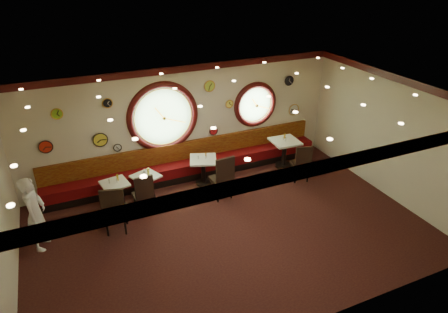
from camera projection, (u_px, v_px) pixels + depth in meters
floor at (229, 229)px, 9.36m from camera, size 9.00×6.00×0.00m
ceiling at (230, 99)px, 7.91m from camera, size 9.00×6.00×0.02m
wall_back at (184, 122)px, 11.08m from camera, size 9.00×0.02×3.20m
wall_front at (309, 255)px, 6.19m from camera, size 9.00×0.02×3.20m
wall_right at (388, 136)px, 10.25m from camera, size 0.02×6.00×3.20m
molding_back at (183, 69)px, 10.35m from camera, size 9.00×0.10×0.18m
molding_front at (318, 168)px, 5.54m from camera, size 9.00×0.10×0.18m
molding_right at (398, 78)px, 9.55m from camera, size 0.10×6.00×0.18m
banquette_base at (190, 174)px, 11.53m from camera, size 8.00×0.55×0.20m
banquette_seat at (190, 166)px, 11.42m from camera, size 8.00×0.55×0.30m
banquette_back at (187, 150)px, 11.41m from camera, size 8.00×0.10×0.55m
porthole_left_glass at (163, 117)px, 10.74m from camera, size 1.66×0.02×1.66m
porthole_left_frame at (163, 117)px, 10.73m from camera, size 1.98×0.18×1.98m
porthole_left_ring at (163, 117)px, 10.71m from camera, size 1.61×0.03×1.61m
porthole_right_glass at (255, 104)px, 11.78m from camera, size 1.10×0.02×1.10m
porthole_right_frame at (255, 105)px, 11.76m from camera, size 1.38×0.18×1.38m
porthole_right_ring at (256, 105)px, 11.74m from camera, size 1.09×0.03×1.09m
wall_clock_0 at (289, 81)px, 11.87m from camera, size 0.28×0.03×0.28m
wall_clock_1 at (213, 131)px, 11.53m from camera, size 0.24×0.03×0.24m
wall_clock_2 at (294, 110)px, 12.39m from camera, size 0.34×0.03×0.34m
wall_clock_3 at (100, 140)px, 10.26m from camera, size 0.36×0.03×0.36m
wall_clock_4 at (117, 148)px, 10.54m from camera, size 0.20×0.03×0.20m
wall_clock_5 at (209, 86)px, 10.88m from camera, size 0.30×0.03×0.30m
wall_clock_6 at (57, 114)px, 9.55m from camera, size 0.26×0.03×0.26m
wall_clock_7 at (107, 103)px, 9.94m from camera, size 0.24×0.03×0.24m
wall_clock_8 at (229, 104)px, 11.37m from camera, size 0.22×0.03×0.22m
wall_clock_9 at (46, 147)px, 9.77m from camera, size 0.32×0.03×0.32m
table_a at (116, 192)px, 10.02m from camera, size 0.73×0.73×0.69m
table_b at (147, 184)px, 10.36m from camera, size 0.81×0.81×0.68m
table_c at (203, 168)px, 11.00m from camera, size 0.91×0.91×0.78m
table_d at (284, 150)px, 11.89m from camera, size 0.83×0.83×0.86m
chair_a at (114, 207)px, 8.94m from camera, size 0.63×0.63×0.76m
chair_b at (144, 192)px, 9.67m from camera, size 0.48×0.48×0.67m
chair_c at (223, 175)px, 10.23m from camera, size 0.56×0.56×0.77m
chair_d at (302, 161)px, 11.07m from camera, size 0.57×0.57×0.69m
condiment_a_salt at (109, 182)px, 9.86m from camera, size 0.04×0.04×0.10m
condiment_b_salt at (144, 173)px, 10.27m from camera, size 0.04×0.04×0.11m
condiment_c_salt at (198, 157)px, 10.84m from camera, size 0.03×0.03×0.09m
condiment_d_salt at (283, 138)px, 11.76m from camera, size 0.03×0.03×0.09m
condiment_a_pepper at (117, 181)px, 9.90m from camera, size 0.04×0.04×0.10m
condiment_b_pepper at (146, 175)px, 10.18m from camera, size 0.03×0.03×0.10m
condiment_c_pepper at (206, 157)px, 10.86m from camera, size 0.03×0.03×0.10m
condiment_d_pepper at (286, 139)px, 11.67m from camera, size 0.04×0.04×0.11m
condiment_a_bottle at (117, 177)px, 9.97m from camera, size 0.05×0.05×0.17m
condiment_b_bottle at (148, 172)px, 10.27m from camera, size 0.05×0.05×0.17m
condiment_c_bottle at (206, 155)px, 10.92m from camera, size 0.04×0.04×0.14m
condiment_d_bottle at (285, 136)px, 11.83m from camera, size 0.05×0.05×0.17m
waiter at (35, 214)px, 8.44m from camera, size 0.58×0.72×1.72m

